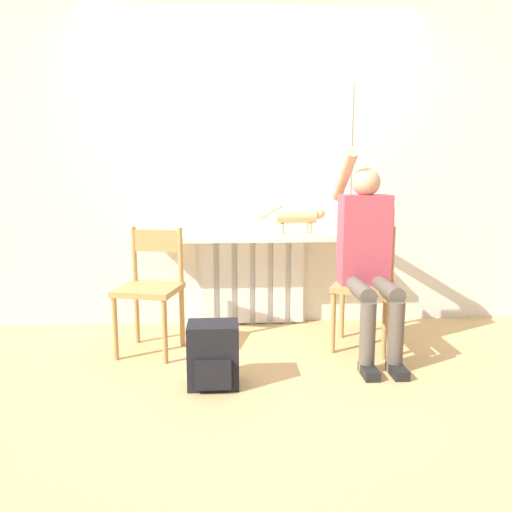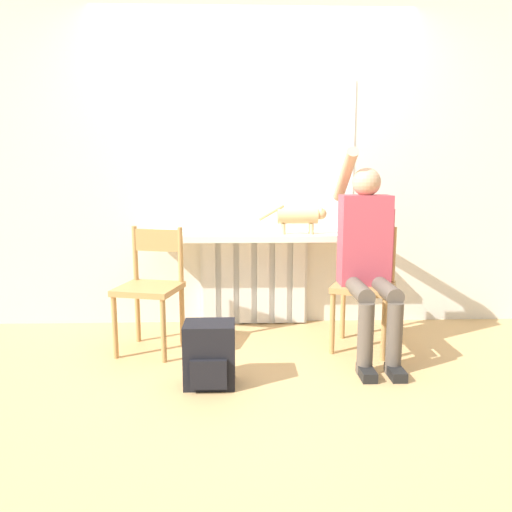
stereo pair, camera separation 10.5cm
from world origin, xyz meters
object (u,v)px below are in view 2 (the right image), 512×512
object	(u,v)px
chair_right	(364,284)
backpack	(210,355)
person	(368,252)
chair_left	(151,286)
cat	(300,216)

from	to	relation	value
chair_right	backpack	world-z (taller)	chair_right
chair_right	person	world-z (taller)	person
person	chair_right	bearing A→B (deg)	82.71
chair_left	person	world-z (taller)	person
chair_left	backpack	distance (m)	0.80
chair_left	cat	bearing A→B (deg)	36.59
chair_left	person	xyz separation A→B (m)	(1.49, -0.11, 0.25)
chair_right	person	size ratio (longest dim) A/B	0.61
person	backpack	world-z (taller)	person
chair_right	cat	bearing A→B (deg)	155.70
chair_left	backpack	size ratio (longest dim) A/B	2.28
chair_left	chair_right	distance (m)	1.50
chair_left	backpack	xyz separation A→B (m)	(0.44, -0.61, -0.28)
chair_right	backpack	size ratio (longest dim) A/B	2.28
cat	chair_left	bearing A→B (deg)	-157.50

